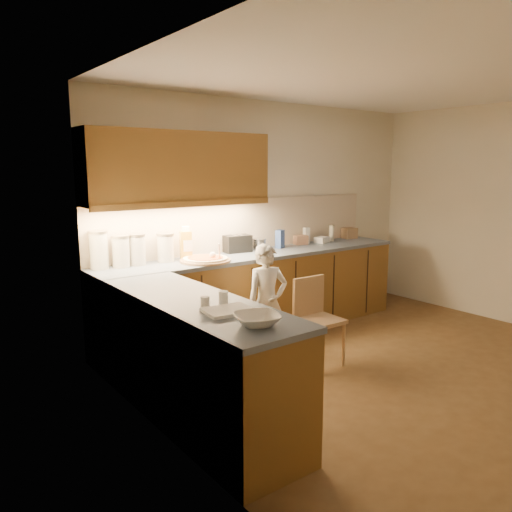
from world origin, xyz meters
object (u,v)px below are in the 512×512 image
at_px(child, 267,303).
at_px(pizza_on_board, 206,259).
at_px(wooden_chair, 315,314).
at_px(toaster, 237,244).
at_px(oil_jug, 186,244).

bearing_deg(child, pizza_on_board, 133.19).
relative_size(child, wooden_chair, 1.38).
xyz_separation_m(pizza_on_board, wooden_chair, (0.63, -0.93, -0.46)).
relative_size(child, toaster, 3.59).
bearing_deg(wooden_chair, child, 133.33).
bearing_deg(oil_jug, child, -62.95).
xyz_separation_m(oil_jug, toaster, (0.67, 0.04, -0.06)).
bearing_deg(toaster, child, -99.12).
bearing_deg(oil_jug, wooden_chair, -57.98).
height_order(child, wooden_chair, child).
bearing_deg(child, oil_jug, 131.30).
xyz_separation_m(wooden_chair, toaster, (-0.05, 1.20, 0.54)).
distance_m(wooden_chair, oil_jug, 1.50).
xyz_separation_m(pizza_on_board, child, (0.32, -0.59, -0.37)).
bearing_deg(child, wooden_chair, -33.87).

